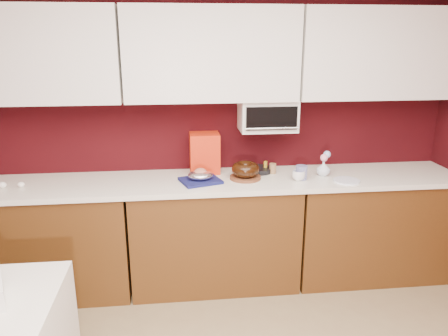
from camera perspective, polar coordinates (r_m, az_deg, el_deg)
name	(u,v)px	position (r m, az deg, el deg)	size (l,w,h in m)	color
wall_back	(210,128)	(3.65, -1.80, 5.27)	(4.00, 0.02, 2.50)	#32060A
base_cabinet_left	(46,242)	(3.75, -22.27, -8.92)	(1.31, 0.58, 0.86)	#522E10
base_cabinet_center	(214,234)	(3.61, -1.28, -8.58)	(1.31, 0.58, 0.86)	#522E10
base_cabinet_right	(370,226)	(3.95, 18.53, -7.22)	(1.31, 0.58, 0.86)	#522E10
countertop	(214,182)	(3.45, -1.32, -1.79)	(4.00, 0.62, 0.04)	silver
upper_cabinet_left	(28,55)	(3.56, -24.21, 13.32)	(1.31, 0.33, 0.70)	white
upper_cabinet_center	(211,54)	(3.41, -1.66, 14.64)	(1.31, 0.33, 0.70)	white
upper_cabinet_right	(379,54)	(3.77, 19.64, 13.90)	(1.31, 0.33, 0.70)	white
toaster_oven	(267,115)	(3.55, 5.69, 6.92)	(0.45, 0.30, 0.25)	white
toaster_oven_door	(272,118)	(3.40, 6.25, 6.46)	(0.40, 0.02, 0.18)	black
toaster_oven_handle	(272,128)	(3.39, 6.26, 5.17)	(0.02, 0.02, 0.42)	silver
cake_base	(245,177)	(3.45, 2.80, -1.24)	(0.25, 0.25, 0.02)	brown
bundt_cake	(245,169)	(3.43, 2.82, -0.15)	(0.22, 0.22, 0.09)	black
navy_towel	(200,181)	(3.38, -3.10, -1.65)	(0.29, 0.25, 0.02)	#15184F
foil_ham_nest	(200,175)	(3.36, -3.11, -0.94)	(0.19, 0.16, 0.07)	white
roasted_ham	(200,172)	(3.35, -3.12, -0.54)	(0.10, 0.08, 0.06)	#BD6B56
pandoro_box	(205,153)	(3.59, -2.55, 2.02)	(0.24, 0.22, 0.33)	#B60C0C
dark_pan	(259,170)	(3.63, 4.58, -0.22)	(0.22, 0.22, 0.04)	black
coffee_mug	(299,175)	(3.45, 9.71, -0.84)	(0.09, 0.09, 0.10)	white
blue_jar	(301,172)	(3.48, 10.08, -0.58)	(0.09, 0.09, 0.11)	navy
flower_vase	(323,167)	(3.61, 12.85, 0.07)	(0.09, 0.09, 0.13)	silver
flower_pink	(324,158)	(3.58, 12.93, 1.32)	(0.06, 0.06, 0.06)	pink
flower_blue	(327,154)	(3.61, 13.31, 1.75)	(0.06, 0.06, 0.06)	#97B7F2
china_plate	(347,181)	(3.52, 15.71, -1.60)	(0.20, 0.20, 0.01)	white
amber_bottle	(265,166)	(3.63, 5.43, 0.20)	(0.03, 0.03, 0.09)	olive
paper_cup	(273,168)	(3.60, 6.37, -0.06)	(0.06, 0.06, 0.08)	olive
egg_left	(2,185)	(3.63, -26.96, -1.99)	(0.06, 0.05, 0.05)	white
egg_right	(21,185)	(3.59, -24.98, -1.97)	(0.05, 0.04, 0.04)	white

